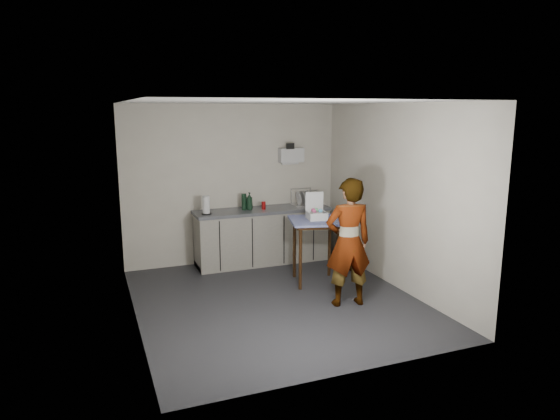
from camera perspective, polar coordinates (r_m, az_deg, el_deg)
name	(u,v)px	position (r m, az deg, el deg)	size (l,w,h in m)	color
ground	(276,301)	(6.77, -0.41, -10.34)	(4.00, 4.00, 0.00)	#2B2B30
wall_back	(233,184)	(8.26, -5.35, 2.96)	(3.60, 0.02, 2.60)	beige
wall_right	(395,197)	(7.22, 12.97, 1.49)	(0.02, 4.00, 2.60)	beige
wall_left	(132,216)	(6.01, -16.58, -0.66)	(0.02, 4.00, 2.60)	beige
ceiling	(276,102)	(6.28, -0.44, 12.21)	(3.60, 4.00, 0.01)	silver
kitchen_counter	(262,237)	(8.28, -2.02, -3.14)	(2.24, 0.62, 0.91)	black
wall_shelf	(291,155)	(8.47, 1.27, 6.26)	(0.42, 0.18, 0.37)	white
side_table	(316,228)	(7.25, 4.12, -2.03)	(0.89, 0.89, 0.95)	#34180B
standing_man	(348,242)	(6.46, 7.81, -3.69)	(0.61, 0.40, 1.67)	#B2A593
soap_bottle	(249,201)	(8.08, -3.52, 1.03)	(0.11, 0.11, 0.28)	black
soda_can	(264,205)	(8.12, -1.89, 0.52)	(0.07, 0.07, 0.13)	#B41213
dark_bottle	(244,202)	(8.08, -4.14, 0.95)	(0.08, 0.08, 0.27)	black
paper_towel	(206,205)	(7.82, -8.44, 0.51)	(0.16, 0.16, 0.29)	black
dish_rack	(304,202)	(8.46, 2.71, 0.96)	(0.40, 0.30, 0.28)	white
bakery_box	(316,213)	(7.23, 4.18, -0.38)	(0.31, 0.32, 0.38)	white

